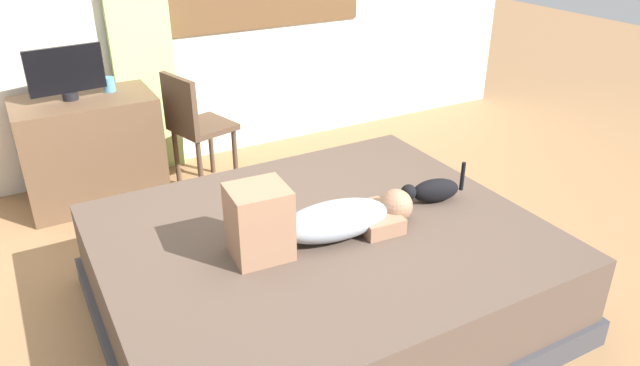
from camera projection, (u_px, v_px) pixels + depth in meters
ground_plane at (332, 322)px, 3.04m from camera, size 16.00×16.00×0.00m
bed at (322, 272)px, 3.02m from camera, size 2.14×1.81×0.48m
person_lying at (316, 219)px, 2.79m from camera, size 0.94×0.31×0.34m
cat at (432, 190)px, 3.16m from camera, size 0.35×0.17×0.21m
desk at (91, 149)px, 4.11m from camera, size 0.90×0.56×0.74m
tv_monitor at (66, 73)px, 3.83m from camera, size 0.48×0.10×0.35m
cup at (109, 84)px, 4.05m from camera, size 0.08×0.08×0.10m
chair_by_desk at (194, 123)px, 4.18m from camera, size 0.47×0.47×0.86m
curtain_left at (136, 10)px, 4.16m from camera, size 0.44×0.06×2.45m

